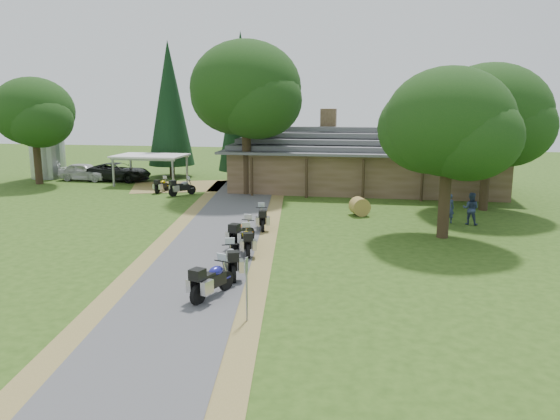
% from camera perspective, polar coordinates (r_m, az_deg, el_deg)
% --- Properties ---
extents(ground, '(120.00, 120.00, 0.00)m').
position_cam_1_polar(ground, '(21.10, -9.63, -7.74)').
color(ground, '#2C4914').
rests_on(ground, ground).
extents(driveway, '(51.95, 51.95, 0.00)m').
position_cam_1_polar(driveway, '(24.86, -7.63, -4.72)').
color(driveway, '#454547').
rests_on(driveway, ground).
extents(lodge, '(21.40, 9.40, 4.90)m').
position_cam_1_polar(lodge, '(42.96, 8.90, 5.38)').
color(lodge, brown).
rests_on(lodge, ground).
extents(silo, '(3.28, 3.28, 6.11)m').
position_cam_1_polar(silo, '(53.08, -23.21, 6.38)').
color(silo, gray).
rests_on(silo, ground).
extents(carport, '(5.67, 3.80, 2.45)m').
position_cam_1_polar(carport, '(46.40, -13.33, 4.12)').
color(carport, white).
rests_on(carport, ground).
extents(car_white_sedan, '(2.88, 5.95, 1.93)m').
position_cam_1_polar(car_white_sedan, '(50.27, -19.74, 4.00)').
color(car_white_sedan, silver).
rests_on(car_white_sedan, ground).
extents(car_dark_suv, '(3.01, 6.29, 2.35)m').
position_cam_1_polar(car_dark_suv, '(49.14, -16.57, 4.29)').
color(car_dark_suv, black).
rests_on(car_dark_suv, ground).
extents(motorcycle_row_a, '(1.34, 2.22, 1.44)m').
position_cam_1_polar(motorcycle_row_a, '(19.49, -7.09, -7.05)').
color(motorcycle_row_a, navy).
rests_on(motorcycle_row_a, ground).
extents(motorcycle_row_b, '(1.34, 2.16, 1.41)m').
position_cam_1_polar(motorcycle_row_b, '(21.69, -5.11, -5.14)').
color(motorcycle_row_b, '#9DA0A5').
rests_on(motorcycle_row_b, ground).
extents(motorcycle_row_c, '(1.19, 2.03, 1.32)m').
position_cam_1_polar(motorcycle_row_c, '(24.77, -3.49, -3.11)').
color(motorcycle_row_c, '#E9C503').
rests_on(motorcycle_row_c, ground).
extents(motorcycle_row_d, '(1.12, 2.19, 1.43)m').
position_cam_1_polar(motorcycle_row_d, '(26.03, -3.94, -2.27)').
color(motorcycle_row_d, '#B85112').
rests_on(motorcycle_row_d, ground).
extents(motorcycle_row_e, '(1.11, 2.02, 1.32)m').
position_cam_1_polar(motorcycle_row_e, '(29.53, -1.91, -0.73)').
color(motorcycle_row_e, black).
rests_on(motorcycle_row_e, ground).
extents(motorcycle_carport_a, '(0.80, 1.76, 1.16)m').
position_cam_1_polar(motorcycle_carport_a, '(42.27, -12.25, 2.61)').
color(motorcycle_carport_a, '#BF9B00').
rests_on(motorcycle_carport_a, ground).
extents(motorcycle_carport_b, '(1.74, 1.90, 1.34)m').
position_cam_1_polar(motorcycle_carport_b, '(40.57, -10.18, 2.45)').
color(motorcycle_carport_b, slate).
rests_on(motorcycle_carport_b, ground).
extents(person_a, '(0.59, 0.44, 2.01)m').
position_cam_1_polar(person_a, '(32.26, 17.23, 0.43)').
color(person_a, navy).
rests_on(person_a, ground).
extents(person_b, '(0.70, 0.59, 2.13)m').
position_cam_1_polar(person_b, '(32.26, 19.32, 0.41)').
color(person_b, navy).
rests_on(person_b, ground).
extents(hay_bale, '(1.36, 1.31, 1.08)m').
position_cam_1_polar(hay_bale, '(33.37, 8.32, 0.37)').
color(hay_bale, olive).
rests_on(hay_bale, ground).
extents(sign_post, '(0.38, 0.06, 2.09)m').
position_cam_1_polar(sign_post, '(17.27, -3.50, -8.31)').
color(sign_post, gray).
rests_on(sign_post, ground).
extents(oak_lodge_left, '(8.01, 8.01, 12.45)m').
position_cam_1_polar(oak_lodge_left, '(40.11, -3.57, 10.48)').
color(oak_lodge_left, '#133610').
rests_on(oak_lodge_left, ground).
extents(oak_lodge_right, '(7.33, 7.33, 9.71)m').
position_cam_1_polar(oak_lodge_right, '(36.43, 20.95, 7.51)').
color(oak_lodge_right, '#133610').
rests_on(oak_lodge_right, ground).
extents(oak_driveway, '(6.31, 6.31, 9.40)m').
position_cam_1_polar(oak_driveway, '(28.28, 17.12, 6.53)').
color(oak_driveway, '#133610').
rests_on(oak_driveway, ground).
extents(oak_silo, '(6.52, 6.52, 9.62)m').
position_cam_1_polar(oak_silo, '(49.38, -24.27, 8.04)').
color(oak_silo, '#133610').
rests_on(oak_silo, ground).
extents(cedar_near, '(3.97, 3.97, 12.40)m').
position_cam_1_polar(cedar_near, '(46.20, -4.06, 10.56)').
color(cedar_near, black).
rests_on(cedar_near, ground).
extents(cedar_far, '(4.12, 4.12, 12.06)m').
position_cam_1_polar(cedar_far, '(50.54, -11.44, 10.25)').
color(cedar_far, black).
rests_on(cedar_far, ground).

